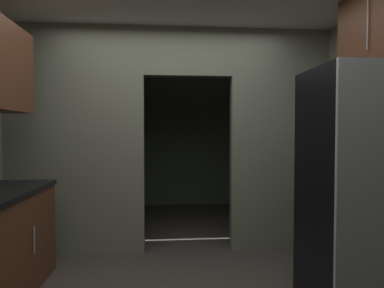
% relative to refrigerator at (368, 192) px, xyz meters
% --- Properties ---
extents(kitchen_partition, '(3.65, 0.12, 2.55)m').
position_rel_refrigerator_xyz_m(kitchen_partition, '(-1.48, 1.49, 0.43)').
color(kitchen_partition, gray).
rests_on(kitchen_partition, ground).
extents(adjoining_room_shell, '(3.65, 2.58, 2.55)m').
position_rel_refrigerator_xyz_m(adjoining_room_shell, '(-1.43, 3.28, 0.36)').
color(adjoining_room_shell, slate).
rests_on(adjoining_room_shell, ground).
extents(refrigerator, '(0.86, 0.72, 1.84)m').
position_rel_refrigerator_xyz_m(refrigerator, '(0.00, 0.00, 0.00)').
color(refrigerator, black).
rests_on(refrigerator, ground).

